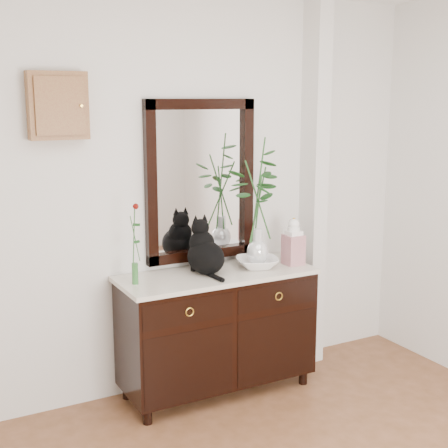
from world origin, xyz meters
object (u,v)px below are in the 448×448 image
cat (206,247)px  lotus_bowl (257,263)px  ginger_jar (293,241)px  sideboard (217,326)px

cat → lotus_bowl: bearing=-11.4°
lotus_bowl → ginger_jar: 0.30m
cat → lotus_bowl: cat is taller
cat → ginger_jar: cat is taller
sideboard → lotus_bowl: (0.30, -0.02, 0.41)m
sideboard → lotus_bowl: bearing=-3.9°
sideboard → cat: size_ratio=3.62×
ginger_jar → sideboard: bearing=173.9°
sideboard → cat: (-0.07, 0.02, 0.56)m
sideboard → ginger_jar: size_ratio=3.95×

